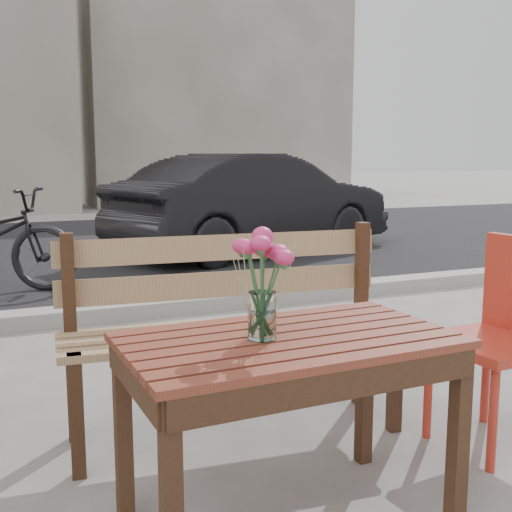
{
  "coord_description": "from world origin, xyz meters",
  "views": [
    {
      "loc": [
        -1.12,
        -1.92,
        1.27
      ],
      "look_at": [
        -0.29,
        -0.02,
        0.94
      ],
      "focal_mm": 45.0,
      "sensor_mm": 36.0,
      "label": 1
    }
  ],
  "objects": [
    {
      "name": "main_bench",
      "position": [
        -0.08,
        0.75,
        0.58
      ],
      "size": [
        1.59,
        0.61,
        0.96
      ],
      "rotation": [
        0.0,
        0.0,
        -0.1
      ],
      "color": "#92674B",
      "rests_on": "ground"
    },
    {
      "name": "main_vase",
      "position": [
        -0.29,
        -0.07,
        0.9
      ],
      "size": [
        0.2,
        0.2,
        0.37
      ],
      "color": "white",
      "rests_on": "main_table"
    },
    {
      "name": "street",
      "position": [
        0.0,
        5.06,
        0.03
      ],
      "size": [
        30.0,
        8.12,
        0.12
      ],
      "color": "black",
      "rests_on": "ground"
    },
    {
      "name": "main_table",
      "position": [
        -0.19,
        -0.07,
        0.56
      ],
      "size": [
        1.11,
        0.67,
        0.68
      ],
      "rotation": [
        0.0,
        0.0,
        0.03
      ],
      "color": "#5A2817",
      "rests_on": "ground"
    },
    {
      "name": "parked_car",
      "position": [
        2.23,
        5.77,
        0.65
      ],
      "size": [
        4.15,
        2.53,
        1.29
      ],
      "primitive_type": "imported",
      "rotation": [
        0.0,
        0.0,
        1.89
      ],
      "color": "black",
      "rests_on": "ground"
    },
    {
      "name": "red_chair",
      "position": [
        0.98,
        0.14,
        0.53
      ],
      "size": [
        0.49,
        0.49,
        0.91
      ],
      "rotation": [
        0.0,
        0.0,
        -1.48
      ],
      "color": "#AE2C1D",
      "rests_on": "ground"
    },
    {
      "name": "ground",
      "position": [
        0.0,
        0.0,
        0.0
      ],
      "size": [
        80.0,
        80.0,
        0.0
      ],
      "primitive_type": "plane",
      "color": "slate",
      "rests_on": "ground"
    },
    {
      "name": "backdrop_buildings",
      "position": [
        0.17,
        14.4,
        3.6
      ],
      "size": [
        15.5,
        4.0,
        8.0
      ],
      "color": "slate",
      "rests_on": "ground"
    }
  ]
}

